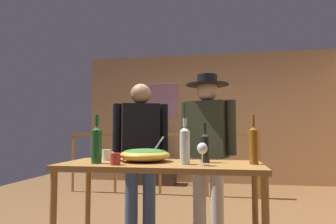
% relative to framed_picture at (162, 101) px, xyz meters
% --- Properties ---
extents(back_wall, '(5.14, 0.10, 2.62)m').
position_rel_framed_picture_xyz_m(back_wall, '(1.00, 0.06, -0.36)').
color(back_wall, tan).
rests_on(back_wall, ground_plane).
extents(framed_picture, '(0.68, 0.03, 0.71)m').
position_rel_framed_picture_xyz_m(framed_picture, '(0.00, 0.00, 0.00)').
color(framed_picture, gray).
extents(stair_railing, '(3.17, 0.10, 1.05)m').
position_rel_framed_picture_xyz_m(stair_railing, '(0.75, -1.25, -1.00)').
color(stair_railing, '#9E6B33').
rests_on(stair_railing, ground_plane).
extents(tv_console, '(0.90, 0.40, 0.50)m').
position_rel_framed_picture_xyz_m(tv_console, '(-0.12, -0.29, -1.42)').
color(tv_console, '#38281E').
rests_on(tv_console, ground_plane).
extents(flat_screen_tv, '(0.63, 0.12, 0.48)m').
position_rel_framed_picture_xyz_m(flat_screen_tv, '(-0.12, -0.32, -0.89)').
color(flat_screen_tv, black).
rests_on(flat_screen_tv, tv_console).
extents(serving_table, '(1.57, 0.66, 0.78)m').
position_rel_framed_picture_xyz_m(serving_table, '(0.74, -3.76, -0.97)').
color(serving_table, '#9E6B33').
rests_on(serving_table, ground_plane).
extents(salad_bowl, '(0.42, 0.42, 0.21)m').
position_rel_framed_picture_xyz_m(salad_bowl, '(0.59, -3.69, -0.83)').
color(salad_bowl, gold).
rests_on(salad_bowl, serving_table).
extents(wine_glass, '(0.08, 0.08, 0.17)m').
position_rel_framed_picture_xyz_m(wine_glass, '(1.07, -3.91, -0.77)').
color(wine_glass, silver).
rests_on(wine_glass, serving_table).
extents(wine_bottle_amber, '(0.07, 0.07, 0.37)m').
position_rel_framed_picture_xyz_m(wine_bottle_amber, '(1.45, -3.75, -0.74)').
color(wine_bottle_amber, brown).
rests_on(wine_bottle_amber, serving_table).
extents(wine_bottle_clear, '(0.08, 0.08, 0.35)m').
position_rel_framed_picture_xyz_m(wine_bottle_clear, '(0.94, -3.85, -0.74)').
color(wine_bottle_clear, silver).
rests_on(wine_bottle_clear, serving_table).
extents(wine_bottle_green, '(0.08, 0.08, 0.38)m').
position_rel_framed_picture_xyz_m(wine_bottle_green, '(0.25, -3.89, -0.74)').
color(wine_bottle_green, '#1E5628').
rests_on(wine_bottle_green, serving_table).
extents(wine_bottle_dark, '(0.07, 0.07, 0.31)m').
position_rel_framed_picture_xyz_m(wine_bottle_dark, '(1.08, -3.68, -0.76)').
color(wine_bottle_dark, black).
rests_on(wine_bottle_dark, serving_table).
extents(mug_white, '(0.11, 0.08, 0.09)m').
position_rel_framed_picture_xyz_m(mug_white, '(0.24, -3.64, -0.84)').
color(mug_white, white).
rests_on(mug_white, serving_table).
extents(mug_red, '(0.11, 0.07, 0.09)m').
position_rel_framed_picture_xyz_m(mug_red, '(0.43, -3.97, -0.84)').
color(mug_red, '#B7332D').
rests_on(mug_red, serving_table).
extents(person_standing_left, '(0.54, 0.33, 1.53)m').
position_rel_framed_picture_xyz_m(person_standing_left, '(0.39, -3.12, -0.78)').
color(person_standing_left, '#3D5684').
rests_on(person_standing_left, ground_plane).
extents(person_standing_right, '(0.55, 0.43, 1.60)m').
position_rel_framed_picture_xyz_m(person_standing_right, '(1.08, -3.12, -0.73)').
color(person_standing_right, beige).
rests_on(person_standing_right, ground_plane).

